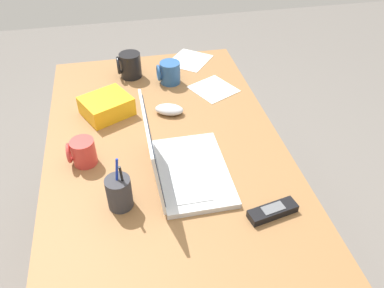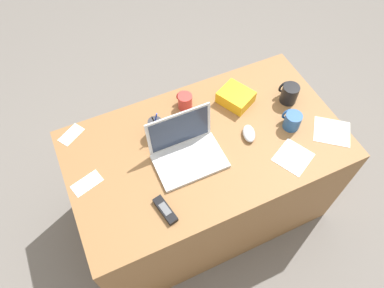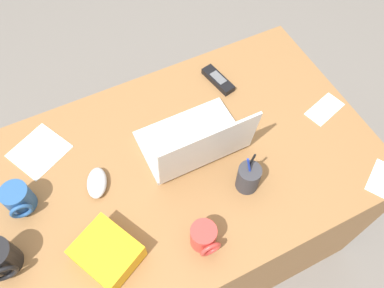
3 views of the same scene
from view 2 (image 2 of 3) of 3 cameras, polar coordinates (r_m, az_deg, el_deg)
name	(u,v)px [view 2 (image 2 of 3)]	position (r m, az deg, el deg)	size (l,w,h in m)	color
ground_plane	(203,205)	(2.44, 1.73, -9.67)	(6.00, 6.00, 0.00)	slate
desk	(204,179)	(2.10, 1.99, -5.56)	(1.40, 0.80, 0.74)	olive
laptop	(186,151)	(1.71, -0.89, -1.09)	(0.33, 0.24, 0.23)	silver
computer_mouse	(249,133)	(1.82, 9.07, 1.68)	(0.06, 0.11, 0.04)	silver
coffee_mug_white	(184,101)	(1.89, -1.26, 6.85)	(0.08, 0.09, 0.09)	#C63833
coffee_mug_tall	(292,121)	(1.88, 15.67, 3.63)	(0.08, 0.10, 0.09)	#26518C
coffee_mug_spare	(289,93)	(1.99, 15.24, 7.81)	(0.09, 0.10, 0.10)	black
cordless_phone	(165,210)	(1.61, -4.30, -10.45)	(0.07, 0.15, 0.03)	black
pen_holder	(156,128)	(1.79, -5.83, 2.63)	(0.07, 0.07, 0.16)	#333338
snack_bag	(236,97)	(1.94, 6.98, 7.43)	(0.14, 0.17, 0.07)	#F2AD19
paper_note_near_laptop	(332,132)	(1.96, 21.44, 1.85)	(0.18, 0.16, 0.00)	white
paper_note_left	(71,135)	(1.91, -18.71, 1.42)	(0.13, 0.07, 0.00)	white
paper_note_right	(87,183)	(1.74, -16.42, -6.04)	(0.14, 0.07, 0.00)	white
paper_note_front	(293,157)	(1.81, 15.85, -2.03)	(0.16, 0.15, 0.00)	white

